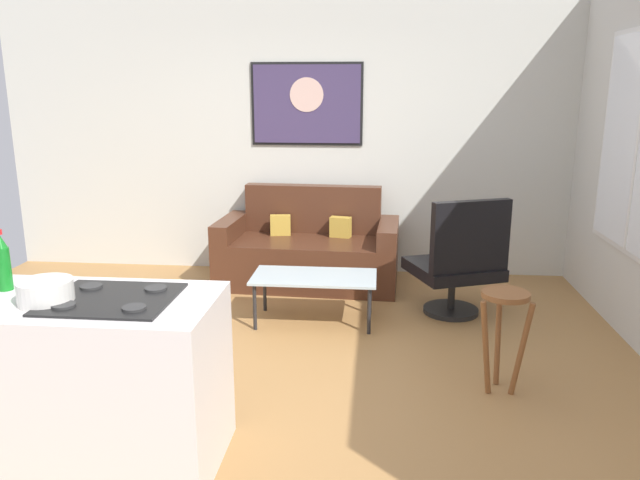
{
  "coord_description": "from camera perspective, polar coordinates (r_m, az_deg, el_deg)",
  "views": [
    {
      "loc": [
        0.69,
        -3.8,
        1.88
      ],
      "look_at": [
        0.23,
        0.9,
        0.7
      ],
      "focal_mm": 34.2,
      "sensor_mm": 36.0,
      "label": 1
    }
  ],
  "objects": [
    {
      "name": "kitchen_counter",
      "position": [
        3.42,
        -22.7,
        -11.98
      ],
      "size": [
        1.57,
        0.7,
        0.9
      ],
      "color": "silver",
      "rests_on": "ground"
    },
    {
      "name": "wall_painting",
      "position": [
        6.23,
        -1.24,
        12.61
      ],
      "size": [
        1.12,
        0.03,
        0.81
      ],
      "color": "black"
    },
    {
      "name": "couch",
      "position": [
        5.99,
        -1.07,
        -1.15
      ],
      "size": [
        1.77,
        0.91,
        0.93
      ],
      "color": "#492719",
      "rests_on": "ground"
    },
    {
      "name": "window",
      "position": [
        5.08,
        27.71,
        8.0
      ],
      "size": [
        0.03,
        1.48,
        1.68
      ],
      "color": "silver"
    },
    {
      "name": "mixing_bowl",
      "position": [
        3.19,
        -24.28,
        -4.47
      ],
      "size": [
        0.26,
        0.26,
        0.11
      ],
      "color": "silver",
      "rests_on": "kitchen_counter"
    },
    {
      "name": "coffee_table",
      "position": [
        4.97,
        -0.54,
        -3.72
      ],
      "size": [
        1.01,
        0.51,
        0.4
      ],
      "color": "silver",
      "rests_on": "ground"
    },
    {
      "name": "bar_stool",
      "position": [
        3.98,
        16.82,
        -6.91
      ],
      "size": [
        0.34,
        0.33,
        0.66
      ],
      "color": "brown",
      "rests_on": "ground"
    },
    {
      "name": "armchair",
      "position": [
        5.18,
        12.87,
        -2.04
      ],
      "size": [
        0.86,
        0.84,
        1.02
      ],
      "color": "black",
      "rests_on": "ground"
    },
    {
      "name": "back_wall",
      "position": [
        6.28,
        -0.8,
        9.65
      ],
      "size": [
        6.4,
        0.05,
        2.8
      ],
      "primitive_type": "cube",
      "color": "beige",
      "rests_on": "ground"
    },
    {
      "name": "soda_bottle_2",
      "position": [
        3.47,
        -27.55,
        -1.91
      ],
      "size": [
        0.07,
        0.07,
        0.32
      ],
      "color": "#13741E",
      "rests_on": "kitchen_counter"
    },
    {
      "name": "ground",
      "position": [
        4.3,
        -4.36,
        -12.22
      ],
      "size": [
        6.4,
        6.4,
        0.04
      ],
      "primitive_type": "cube",
      "color": "#A37441"
    }
  ]
}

